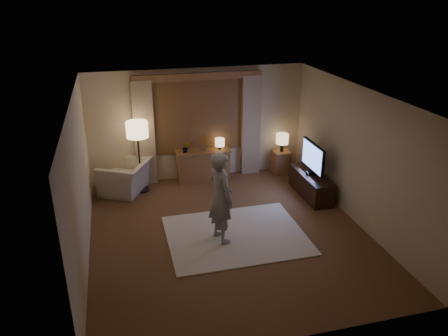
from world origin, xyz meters
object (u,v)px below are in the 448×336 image
object	(u,v)px
tv_stand	(311,185)
sideboard	(203,166)
armchair	(125,177)
person	(221,197)
side_table	(281,162)

from	to	relation	value
tv_stand	sideboard	bearing A→B (deg)	146.51
armchair	person	size ratio (longest dim) A/B	0.63
side_table	tv_stand	bearing A→B (deg)	-82.76
armchair	side_table	bearing A→B (deg)	119.55
side_table	tv_stand	size ratio (longest dim) A/B	0.40
sideboard	armchair	bearing A→B (deg)	-174.48
armchair	side_table	xyz separation A→B (m)	(3.74, 0.12, -0.06)
side_table	armchair	bearing A→B (deg)	-178.09
armchair	side_table	size ratio (longest dim) A/B	1.89
armchair	sideboard	bearing A→B (deg)	123.16
tv_stand	side_table	bearing A→B (deg)	97.24
sideboard	side_table	distance (m)	1.93
side_table	tv_stand	xyz separation A→B (m)	(0.17, -1.34, -0.03)
tv_stand	person	bearing A→B (deg)	-151.15
sideboard	person	xyz separation A→B (m)	(-0.25, -2.68, 0.51)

